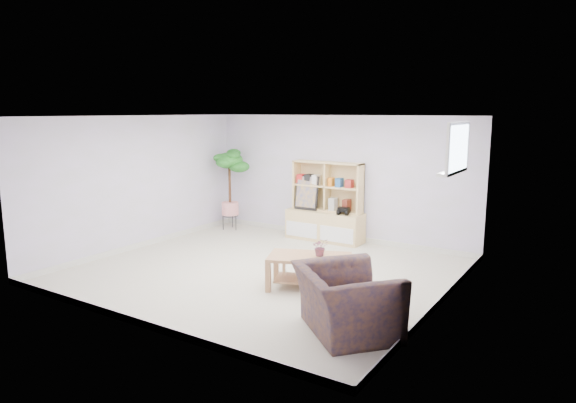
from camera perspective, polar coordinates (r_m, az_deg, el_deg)
The scene contains 14 objects.
floor at distance 8.13m, azimuth -2.70°, elevation -7.74°, with size 5.50×5.00×0.01m, color beige.
ceiling at distance 7.74m, azimuth -2.84°, elevation 9.43°, with size 5.50×5.00×0.01m, color white.
walls at distance 7.84m, azimuth -2.77°, elevation 0.63°, with size 5.51×5.01×2.40m.
baseboard at distance 8.11m, azimuth -2.70°, elevation -7.41°, with size 5.50×5.00×0.10m, color silver, non-canonical shape.
window at distance 7.14m, azimuth 18.41°, elevation 5.67°, with size 0.10×0.98×0.68m, color white, non-canonical shape.
window_sill at distance 7.18m, azimuth 17.81°, elevation 3.16°, with size 0.14×1.00×0.04m, color silver.
storage_unit at distance 9.87m, azimuth 4.13°, elevation -0.02°, with size 1.52×0.51×1.52m, color #E3BB6D, non-canonical shape.
poster at distance 10.00m, azimuth 2.10°, elevation 0.98°, with size 0.48×0.11×0.67m, color gold, non-canonical shape.
toy_truck at distance 9.61m, azimuth 6.20°, elevation -1.00°, with size 0.30×0.20×0.16m, color black, non-canonical shape.
coffee_table at distance 7.33m, azimuth 2.40°, elevation -7.81°, with size 1.15×0.63×0.47m, color #A0694D, non-canonical shape.
table_plant at distance 7.24m, azimuth 3.62°, elevation -5.06°, with size 0.23×0.20×0.26m, color #2B6337.
floor_tree at distance 10.83m, azimuth -6.48°, elevation 1.31°, with size 0.63×0.63×1.70m, color #105617, non-canonical shape.
armchair at distance 5.90m, azimuth 6.50°, elevation -10.45°, with size 1.14×0.99×0.85m, color #1A1D3D.
sill_plant at distance 7.31m, azimuth 18.15°, elevation 4.28°, with size 0.12×0.10×0.22m, color #105617.
Camera 1 is at (4.49, -6.30, 2.48)m, focal length 32.00 mm.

